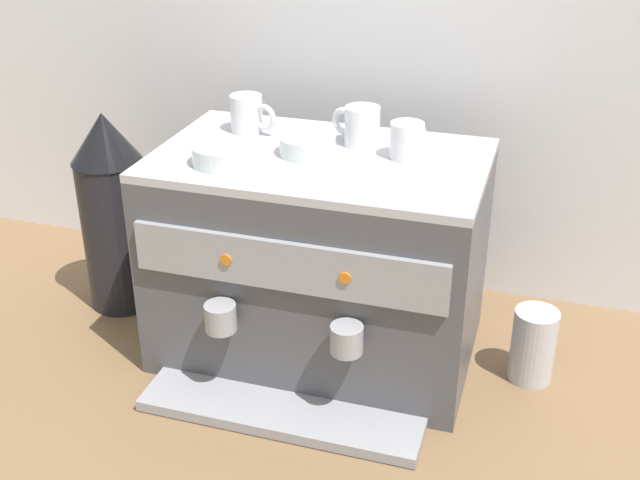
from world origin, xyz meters
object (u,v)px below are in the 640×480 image
at_px(ceramic_cup_1, 248,114).
at_px(ceramic_bowl_0, 307,146).
at_px(coffee_grinder, 114,211).
at_px(ceramic_bowl_1, 222,155).
at_px(ceramic_cup_2, 408,140).
at_px(espresso_machine, 319,258).
at_px(milk_pitcher, 533,345).
at_px(ceramic_cup_0, 360,126).

relative_size(ceramic_cup_1, ceramic_bowl_0, 0.97).
bearing_deg(coffee_grinder, ceramic_bowl_1, -21.82).
bearing_deg(ceramic_cup_1, coffee_grinder, -171.20).
height_order(ceramic_cup_2, coffee_grinder, ceramic_cup_2).
bearing_deg(ceramic_bowl_1, ceramic_cup_2, 22.77).
height_order(espresso_machine, ceramic_cup_1, ceramic_cup_1).
relative_size(ceramic_cup_2, coffee_grinder, 0.21).
bearing_deg(espresso_machine, milk_pitcher, 2.99).
relative_size(espresso_machine, ceramic_cup_2, 6.42).
xyz_separation_m(ceramic_cup_0, coffee_grinder, (-0.52, -0.04, -0.23)).
distance_m(espresso_machine, ceramic_bowl_0, 0.22).
distance_m(espresso_machine, milk_pitcher, 0.43).
height_order(ceramic_cup_0, ceramic_cup_2, ceramic_cup_0).
height_order(ceramic_cup_1, coffee_grinder, ceramic_cup_1).
bearing_deg(ceramic_cup_2, ceramic_bowl_0, -167.41).
relative_size(ceramic_cup_0, ceramic_cup_2, 1.07).
xyz_separation_m(ceramic_cup_1, coffee_grinder, (-0.30, -0.05, -0.23)).
xyz_separation_m(espresso_machine, ceramic_cup_0, (0.05, 0.08, 0.24)).
distance_m(ceramic_cup_0, ceramic_cup_1, 0.22).
relative_size(ceramic_cup_2, ceramic_bowl_0, 0.92).
height_order(ceramic_cup_1, ceramic_bowl_0, ceramic_cup_1).
distance_m(ceramic_cup_0, milk_pitcher, 0.52).
bearing_deg(ceramic_bowl_0, ceramic_cup_2, 12.59).
bearing_deg(espresso_machine, coffee_grinder, 174.75).
xyz_separation_m(ceramic_cup_0, ceramic_cup_1, (-0.22, 0.01, -0.00)).
height_order(ceramic_cup_2, ceramic_bowl_1, ceramic_cup_2).
height_order(espresso_machine, ceramic_cup_0, ceramic_cup_0).
distance_m(ceramic_cup_0, coffee_grinder, 0.57).
distance_m(espresso_machine, ceramic_cup_1, 0.31).
bearing_deg(milk_pitcher, ceramic_bowl_0, -177.78).
relative_size(ceramic_cup_0, ceramic_bowl_0, 0.98).
bearing_deg(espresso_machine, ceramic_cup_2, 16.10).
bearing_deg(coffee_grinder, ceramic_cup_0, 4.37).
distance_m(espresso_machine, ceramic_cup_2, 0.29).
bearing_deg(ceramic_bowl_0, ceramic_cup_0, 45.19).
bearing_deg(ceramic_cup_2, coffee_grinder, -179.93).
height_order(espresso_machine, coffee_grinder, coffee_grinder).
xyz_separation_m(ceramic_cup_0, ceramic_bowl_0, (-0.08, -0.08, -0.02)).
height_order(ceramic_bowl_0, coffee_grinder, ceramic_bowl_0).
bearing_deg(ceramic_cup_2, espresso_machine, -163.90).
distance_m(ceramic_cup_2, milk_pitcher, 0.45).
bearing_deg(ceramic_cup_2, ceramic_cup_1, 172.04).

